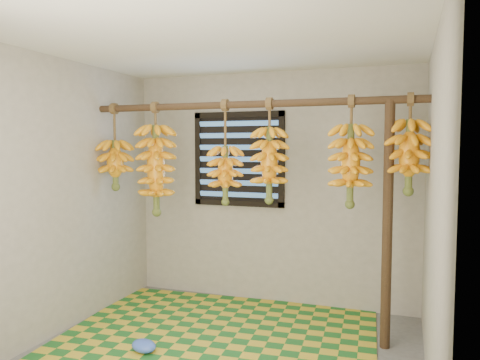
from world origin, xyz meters
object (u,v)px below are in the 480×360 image
at_px(banana_bunch_b, 156,170).
at_px(support_post, 387,226).
at_px(woven_mat, 217,337).
at_px(banana_bunch_d, 269,165).
at_px(banana_bunch_e, 350,165).
at_px(banana_bunch_c, 225,175).
at_px(plastic_bag, 144,346).
at_px(banana_bunch_f, 409,157).
at_px(banana_bunch_a, 115,164).

bearing_deg(banana_bunch_b, support_post, 0.00).
relative_size(woven_mat, banana_bunch_d, 2.93).
distance_m(woven_mat, banana_bunch_d, 1.55).
bearing_deg(banana_bunch_e, banana_bunch_c, 180.00).
bearing_deg(plastic_bag, banana_bunch_e, 26.73).
bearing_deg(banana_bunch_c, banana_bunch_f, 0.00).
distance_m(support_post, banana_bunch_a, 2.59).
xyz_separation_m(plastic_bag, banana_bunch_a, (-0.76, 0.75, 1.40)).
bearing_deg(banana_bunch_c, banana_bunch_d, 0.00).
distance_m(woven_mat, banana_bunch_b, 1.61).
distance_m(support_post, banana_bunch_d, 1.09).
bearing_deg(support_post, plastic_bag, -157.21).
bearing_deg(woven_mat, banana_bunch_e, 14.38).
bearing_deg(banana_bunch_f, banana_bunch_c, 180.00).
relative_size(banana_bunch_c, banana_bunch_d, 1.04).
height_order(banana_bunch_d, banana_bunch_f, same).
relative_size(plastic_bag, banana_bunch_c, 0.25).
relative_size(banana_bunch_d, banana_bunch_f, 1.15).
xyz_separation_m(banana_bunch_a, banana_bunch_c, (1.16, 0.00, -0.08)).
height_order(banana_bunch_c, banana_bunch_f, same).
distance_m(banana_bunch_b, banana_bunch_c, 0.70).
relative_size(support_post, banana_bunch_f, 2.55).
height_order(woven_mat, plastic_bag, plastic_bag).
relative_size(banana_bunch_a, banana_bunch_c, 0.89).
distance_m(banana_bunch_c, banana_bunch_d, 0.42).
distance_m(banana_bunch_c, banana_bunch_f, 1.55).
xyz_separation_m(plastic_bag, banana_bunch_c, (0.40, 0.75, 1.33)).
bearing_deg(banana_bunch_b, banana_bunch_c, 0.00).
bearing_deg(plastic_bag, banana_bunch_d, 42.96).
bearing_deg(woven_mat, banana_bunch_d, 35.82).
bearing_deg(banana_bunch_c, support_post, 0.00).
relative_size(plastic_bag, banana_bunch_d, 0.25).
bearing_deg(banana_bunch_b, banana_bunch_e, -0.00).
relative_size(support_post, banana_bunch_a, 2.41).
bearing_deg(banana_bunch_c, banana_bunch_e, -0.00).
bearing_deg(banana_bunch_f, support_post, 180.00).
bearing_deg(banana_bunch_e, plastic_bag, -153.27).
bearing_deg(banana_bunch_f, banana_bunch_e, -180.00).
bearing_deg(banana_bunch_a, banana_bunch_e, -0.00).
bearing_deg(banana_bunch_a, support_post, 0.00).
bearing_deg(banana_bunch_c, banana_bunch_b, 180.00).
bearing_deg(banana_bunch_f, plastic_bag, -158.81).
relative_size(plastic_bag, banana_bunch_b, 0.22).
distance_m(plastic_bag, banana_bunch_d, 1.80).
bearing_deg(banana_bunch_d, support_post, -0.00).
relative_size(banana_bunch_a, banana_bunch_f, 1.06).
relative_size(woven_mat, plastic_bag, 11.52).
bearing_deg(plastic_bag, woven_mat, 48.13).
height_order(support_post, banana_bunch_d, banana_bunch_d).
bearing_deg(banana_bunch_d, banana_bunch_f, -0.00).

